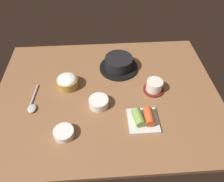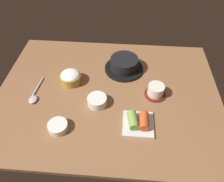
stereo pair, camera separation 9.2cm
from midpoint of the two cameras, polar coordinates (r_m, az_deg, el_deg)
dining_table at (r=96.14cm, az=1.63°, el=-0.84°), size 100.00×76.00×2.00cm
stone_pot at (r=105.01cm, az=5.82°, el=7.01°), size 19.14×19.14×6.68cm
rice_bowl at (r=98.98cm, az=-8.51°, el=3.60°), size 9.56×9.56×6.01cm
tea_cup_with_saucer at (r=94.94cm, az=14.45°, el=-0.26°), size 9.32×9.32×5.58cm
banchan_cup_center at (r=89.37cm, az=-1.12°, el=-2.77°), size 8.27×8.27×3.76cm
kimchi_plate at (r=84.21cm, az=10.25°, el=-8.42°), size 12.06×12.06×4.72cm
side_bowl_near at (r=83.72cm, az=-11.35°, el=-9.52°), size 7.71×7.71×2.91cm
spoon at (r=97.56cm, az=-17.73°, el=-1.44°), size 3.60×16.40×1.35cm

